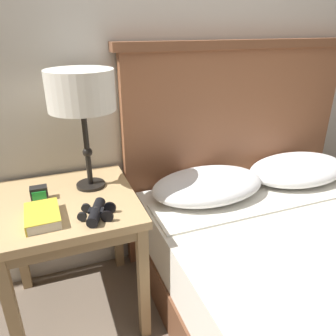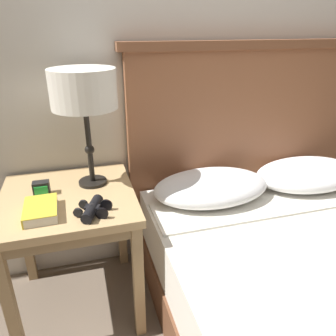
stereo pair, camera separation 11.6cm
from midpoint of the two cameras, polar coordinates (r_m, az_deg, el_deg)
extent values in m
cube|color=beige|center=(1.74, -3.31, 23.51)|extent=(8.00, 0.06, 2.60)
cube|color=tan|center=(1.50, -19.29, -5.91)|extent=(0.58, 0.58, 0.04)
cube|color=#917650|center=(1.52, -19.07, -7.33)|extent=(0.55, 0.55, 0.05)
cube|color=#A4865B|center=(1.50, -27.49, -22.38)|extent=(0.04, 0.04, 0.58)
cube|color=#A4865B|center=(1.49, -6.65, -19.48)|extent=(0.04, 0.04, 0.58)
cube|color=#A4865B|center=(1.89, -26.24, -11.49)|extent=(0.04, 0.04, 0.58)
cube|color=#A4865B|center=(1.89, -10.64, -9.27)|extent=(0.04, 0.04, 0.58)
cube|color=white|center=(1.77, 15.14, -4.94)|extent=(1.23, 0.28, 0.01)
cube|color=brown|center=(1.99, 9.76, 2.45)|extent=(1.34, 0.06, 1.19)
cube|color=brown|center=(1.86, 11.15, 20.44)|extent=(1.41, 0.10, 0.04)
ellipsoid|color=white|center=(1.69, 5.08, -3.06)|extent=(0.60, 0.36, 0.15)
ellipsoid|color=white|center=(1.98, 20.13, -0.23)|extent=(0.60, 0.36, 0.15)
cylinder|color=black|center=(1.57, -15.36, -2.86)|extent=(0.13, 0.13, 0.01)
cylinder|color=black|center=(1.50, -16.09, 3.26)|extent=(0.02, 0.02, 0.34)
sphere|color=black|center=(1.51, -16.02, 2.65)|extent=(0.04, 0.04, 0.04)
cylinder|color=silver|center=(1.44, -17.26, 12.81)|extent=(0.28, 0.28, 0.17)
cube|color=silver|center=(1.37, -23.29, -7.75)|extent=(0.13, 0.19, 0.04)
cube|color=gold|center=(1.36, -23.43, -7.03)|extent=(0.13, 0.19, 0.00)
cube|color=gold|center=(1.37, -25.82, -8.12)|extent=(0.01, 0.19, 0.04)
cylinder|color=black|center=(1.29, -15.22, -8.23)|extent=(0.07, 0.10, 0.04)
cylinder|color=black|center=(1.28, -13.15, -8.30)|extent=(0.05, 0.03, 0.05)
cylinder|color=black|center=(1.31, -17.25, -8.14)|extent=(0.04, 0.02, 0.04)
cylinder|color=black|center=(1.35, -14.56, -6.79)|extent=(0.07, 0.10, 0.04)
cylinder|color=black|center=(1.34, -12.57, -6.85)|extent=(0.05, 0.03, 0.05)
cylinder|color=black|center=(1.36, -16.51, -6.73)|extent=(0.04, 0.02, 0.04)
cube|color=black|center=(1.32, -14.92, -7.21)|extent=(0.07, 0.05, 0.01)
cylinder|color=black|center=(1.31, -14.94, -7.04)|extent=(0.02, 0.02, 0.02)
cube|color=black|center=(1.52, -23.59, -4.09)|extent=(0.07, 0.04, 0.06)
cube|color=green|center=(1.50, -23.61, -4.49)|extent=(0.06, 0.00, 0.04)
camera|label=1|loc=(0.06, -92.27, -1.00)|focal=35.00mm
camera|label=2|loc=(0.06, 87.73, 1.00)|focal=35.00mm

